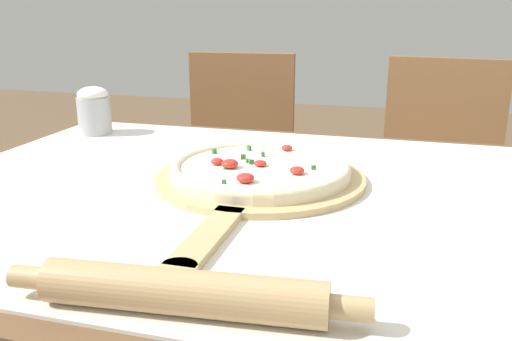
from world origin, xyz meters
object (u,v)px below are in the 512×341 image
Objects in this scene: pizza at (260,169)px; flour_cup at (94,110)px; rolling_pin at (183,292)px; chair_left at (237,162)px; pizza_peel at (257,182)px; chair_right at (437,178)px.

pizza is 0.58m from flour_cup.
rolling_pin reaches higher than pizza.
chair_left is 7.36× the size of flour_cup.
pizza_peel is 5.00× the size of flour_cup.
pizza_peel is 0.94m from chair_left.
pizza is at bearing -27.49° from flour_cup.
chair_right is (0.37, 0.83, -0.24)m from pizza.
chair_right is (0.37, 0.86, -0.22)m from pizza_peel.
chair_right is (0.68, -0.00, 0.00)m from chair_left.
rolling_pin is 0.45× the size of chair_right.
rolling_pin is at bearing -84.99° from pizza.
flour_cup is (-0.52, 0.29, 0.06)m from pizza_peel.
chair_left is 1.00× the size of chair_right.
chair_right is 1.09m from flour_cup.
rolling_pin is 1.36m from chair_right.
rolling_pin is (0.04, -0.46, 0.00)m from pizza.
pizza_peel is at bearing -106.70° from chair_right.
flour_cup is at bearing 150.69° from pizza_peel.
pizza_peel is at bearing -29.31° from flour_cup.
pizza is 0.47m from rolling_pin.
rolling_pin is at bearing -84.77° from pizza_peel.
rolling_pin is (0.04, -0.44, 0.02)m from pizza_peel.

